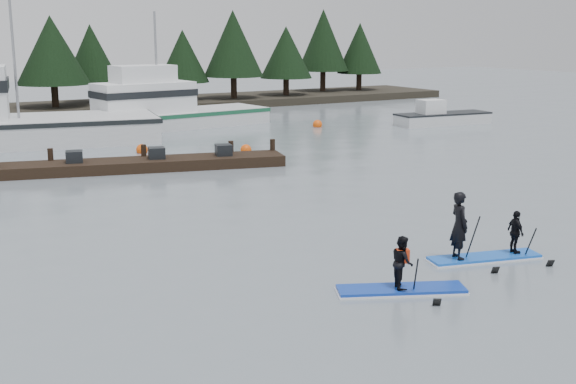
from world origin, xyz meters
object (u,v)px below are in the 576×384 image
paddleboard_duo (479,235)px  paddleboard_solo (402,273)px  fishing_boat_medium (162,119)px  floating_dock (123,165)px

paddleboard_duo → paddleboard_solo: bearing=-150.4°
fishing_boat_medium → paddleboard_duo: (-2.37, -29.74, 0.14)m
floating_dock → paddleboard_solo: size_ratio=4.72×
fishing_boat_medium → paddleboard_duo: fishing_boat_medium is taller
paddleboard_duo → floating_dock: bearing=119.1°
paddleboard_solo → paddleboard_duo: paddleboard_duo is taller
floating_dock → paddleboard_duo: bearing=-61.5°
floating_dock → paddleboard_duo: size_ratio=4.53×
fishing_boat_medium → floating_dock: bearing=-124.3°
fishing_boat_medium → paddleboard_solo: size_ratio=4.45×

